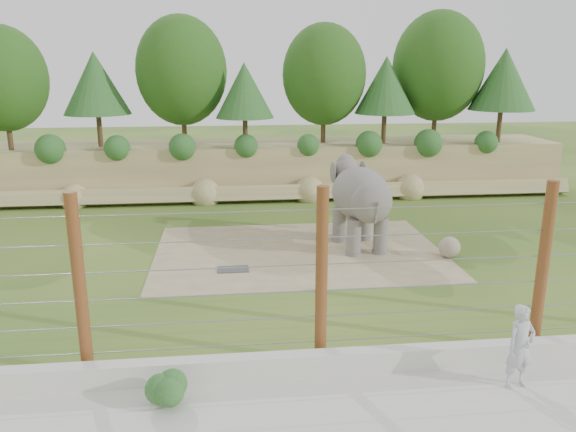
{
  "coord_description": "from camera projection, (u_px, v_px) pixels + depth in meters",
  "views": [
    {
      "loc": [
        -1.94,
        -15.56,
        6.42
      ],
      "look_at": [
        0.0,
        2.0,
        1.6
      ],
      "focal_mm": 35.0,
      "sensor_mm": 36.0,
      "label": 1
    }
  ],
  "objects": [
    {
      "name": "dirt_patch",
      "position": [
        299.0,
        252.0,
        19.74
      ],
      "size": [
        10.0,
        7.0,
        0.02
      ],
      "primitive_type": "cube",
      "color": "#917B5C",
      "rests_on": "ground"
    },
    {
      "name": "barrier_fence",
      "position": [
        321.0,
        277.0,
        11.98
      ],
      "size": [
        20.26,
        0.26,
        4.0
      ],
      "color": "#5B2E13",
      "rests_on": "ground"
    },
    {
      "name": "back_embankment",
      "position": [
        276.0,
        114.0,
        27.99
      ],
      "size": [
        30.0,
        5.52,
        8.77
      ],
      "color": "#8C7C57",
      "rests_on": "ground"
    },
    {
      "name": "retaining_wall",
      "position": [
        324.0,
        363.0,
        11.96
      ],
      "size": [
        26.0,
        0.35,
        0.5
      ],
      "primitive_type": "cube",
      "color": "beige",
      "rests_on": "ground"
    },
    {
      "name": "drain_grate",
      "position": [
        233.0,
        269.0,
        17.99
      ],
      "size": [
        1.0,
        0.6,
        0.03
      ],
      "primitive_type": "cube",
      "color": "#262628",
      "rests_on": "dirt_patch"
    },
    {
      "name": "ground",
      "position": [
        295.0,
        285.0,
        16.82
      ],
      "size": [
        90.0,
        90.0,
        0.0
      ],
      "primitive_type": "plane",
      "color": "#2E561D",
      "rests_on": "ground"
    },
    {
      "name": "walkway_shrub",
      "position": [
        168.0,
        390.0,
        10.83
      ],
      "size": [
        0.63,
        0.63,
        0.63
      ],
      "primitive_type": "sphere",
      "color": "#215822",
      "rests_on": "walkway"
    },
    {
      "name": "stone_ball",
      "position": [
        449.0,
        247.0,
        19.04
      ],
      "size": [
        0.73,
        0.73,
        0.73
      ],
      "primitive_type": "sphere",
      "color": "#7D6F5D",
      "rests_on": "dirt_patch"
    },
    {
      "name": "elephant",
      "position": [
        360.0,
        206.0,
        19.88
      ],
      "size": [
        2.03,
        3.92,
        3.04
      ],
      "primitive_type": null,
      "rotation": [
        0.0,
        0.0,
        0.11
      ],
      "color": "#625E59",
      "rests_on": "ground"
    },
    {
      "name": "zookeeper",
      "position": [
        520.0,
        347.0,
        11.29
      ],
      "size": [
        0.73,
        0.57,
        1.78
      ],
      "primitive_type": "imported",
      "rotation": [
        0.0,
        0.0,
        0.24
      ],
      "color": "silver",
      "rests_on": "walkway"
    },
    {
      "name": "walkway",
      "position": [
        343.0,
        432.0,
        10.1
      ],
      "size": [
        26.0,
        4.0,
        0.01
      ],
      "primitive_type": "cube",
      "color": "beige",
      "rests_on": "ground"
    }
  ]
}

